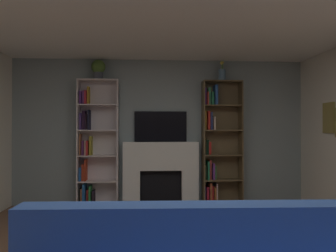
{
  "coord_description": "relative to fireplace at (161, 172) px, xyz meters",
  "views": [
    {
      "loc": [
        -0.29,
        -2.84,
        1.31
      ],
      "look_at": [
        0.0,
        1.27,
        1.34
      ],
      "focal_mm": 36.62,
      "sensor_mm": 36.0,
      "label": 1
    }
  ],
  "objects": [
    {
      "name": "wall_back_accent",
      "position": [
        0.0,
        0.13,
        0.7
      ],
      "size": [
        5.21,
        0.06,
        2.52
      ],
      "primitive_type": "cube",
      "color": "gray",
      "rests_on": "ground_plane"
    },
    {
      "name": "fireplace",
      "position": [
        0.0,
        0.0,
        0.0
      ],
      "size": [
        1.4,
        0.5,
        1.08
      ],
      "color": "white",
      "rests_on": "ground_plane"
    },
    {
      "name": "tv",
      "position": [
        0.0,
        0.07,
        0.79
      ],
      "size": [
        0.91,
        0.06,
        0.53
      ],
      "primitive_type": "cube",
      "color": "black",
      "rests_on": "fireplace"
    },
    {
      "name": "bookshelf_left",
      "position": [
        -1.14,
        -0.0,
        0.45
      ],
      "size": [
        0.68,
        0.3,
        2.14
      ],
      "color": "silver",
      "rests_on": "ground_plane"
    },
    {
      "name": "bookshelf_right",
      "position": [
        0.98,
        0.0,
        0.47
      ],
      "size": [
        0.68,
        0.29,
        2.14
      ],
      "color": "brown",
      "rests_on": "ground_plane"
    },
    {
      "name": "potted_plant",
      "position": [
        -1.06,
        -0.05,
        1.77
      ],
      "size": [
        0.24,
        0.24,
        0.34
      ],
      "color": "#464B56",
      "rests_on": "bookshelf_left"
    },
    {
      "name": "vase_with_flowers",
      "position": [
        1.06,
        -0.04,
        1.7
      ],
      "size": [
        0.12,
        0.12,
        0.35
      ],
      "color": "slate",
      "rests_on": "bookshelf_right"
    }
  ]
}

